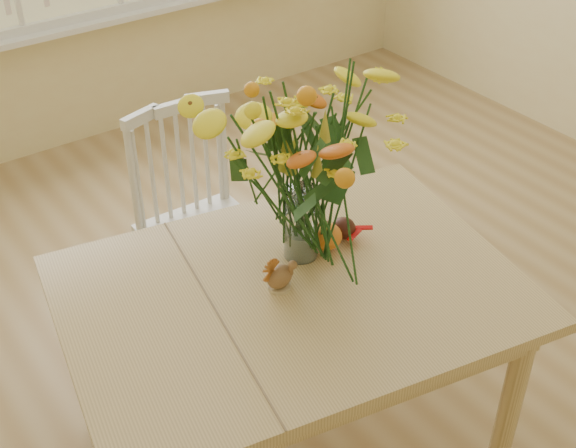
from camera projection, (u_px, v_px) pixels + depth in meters
floor at (381, 334)px, 3.16m from camera, size 4.00×4.50×0.01m
dining_table at (292, 311)px, 2.33m from camera, size 1.49×1.19×0.72m
windsor_chair at (195, 211)px, 2.96m from camera, size 0.44×0.42×0.92m
flower_vase at (302, 156)px, 2.21m from camera, size 0.50×0.50×0.59m
pumpkin at (325, 237)px, 2.42m from camera, size 0.11×0.11×0.08m
turkey_figurine at (280, 277)px, 2.25m from camera, size 0.10×0.08×0.11m
dark_gourd at (343, 229)px, 2.46m from camera, size 0.13×0.09×0.07m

